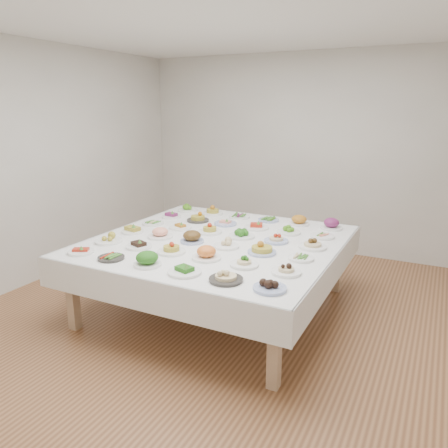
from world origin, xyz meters
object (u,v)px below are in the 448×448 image
at_px(dish_0, 81,250).
at_px(dish_35, 331,223).
at_px(dish_18, 153,223).
at_px(display_table, 217,246).

bearing_deg(dish_0, dish_35, 45.30).
bearing_deg(dish_0, dish_18, 90.50).
height_order(display_table, dish_35, dish_35).
xyz_separation_m(dish_0, dish_35, (1.85, 1.87, 0.03)).
distance_m(display_table, dish_35, 1.32).
height_order(dish_0, dish_18, dish_0).
relative_size(display_table, dish_0, 10.28).
distance_m(display_table, dish_18, 0.96).
relative_size(dish_18, dish_35, 1.00).
distance_m(dish_0, dish_35, 2.63).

